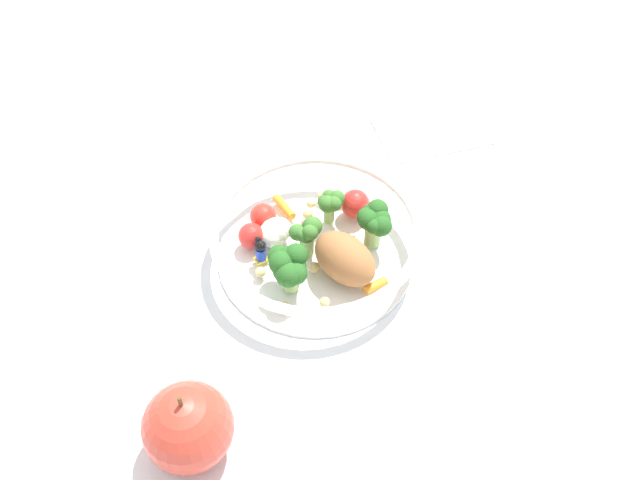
% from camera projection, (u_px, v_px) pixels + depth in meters
% --- Properties ---
extents(ground_plane, '(2.40, 2.40, 0.00)m').
position_uv_depth(ground_plane, '(316.00, 256.00, 0.76)').
color(ground_plane, white).
extents(food_container, '(0.22, 0.22, 0.06)m').
position_uv_depth(food_container, '(319.00, 239.00, 0.73)').
color(food_container, white).
rests_on(food_container, ground_plane).
extents(loose_apple, '(0.08, 0.08, 0.09)m').
position_uv_depth(loose_apple, '(188.00, 427.00, 0.58)').
color(loose_apple, '#BC3828').
rests_on(loose_apple, ground_plane).
extents(folded_napkin, '(0.16, 0.18, 0.01)m').
position_uv_depth(folded_napkin, '(430.00, 124.00, 0.90)').
color(folded_napkin, white).
rests_on(folded_napkin, ground_plane).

